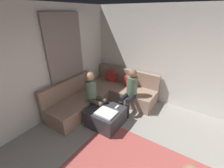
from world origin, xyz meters
name	(u,v)px	position (x,y,z in m)	size (l,w,h in m)	color
wall_back	(195,63)	(0.00, 2.94, 1.35)	(6.00, 0.12, 2.70)	silver
wall_left	(13,76)	(-2.94, 0.00, 1.35)	(0.12, 6.00, 2.70)	silver
curtain_panel	(67,64)	(-2.84, 1.30, 1.25)	(0.06, 1.10, 2.50)	gray
sectional_couch	(104,95)	(-2.08, 1.88, 0.28)	(2.10, 2.55, 0.87)	#9E7F6B
ottoman	(106,117)	(-1.48, 1.13, 0.21)	(0.76, 0.76, 0.42)	#333338
folded_blanket	(106,113)	(-1.38, 1.01, 0.44)	(0.44, 0.36, 0.04)	white
coffee_mug	(103,102)	(-1.70, 1.31, 0.47)	(0.08, 0.08, 0.10)	#334C72
game_remote	(117,107)	(-1.30, 1.35, 0.43)	(0.05, 0.15, 0.02)	white
person_on_couch_back	(130,90)	(-1.26, 1.93, 0.66)	(0.30, 0.60, 1.20)	black
person_on_couch_side	(94,93)	(-1.93, 1.27, 0.66)	(0.60, 0.30, 1.20)	brown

